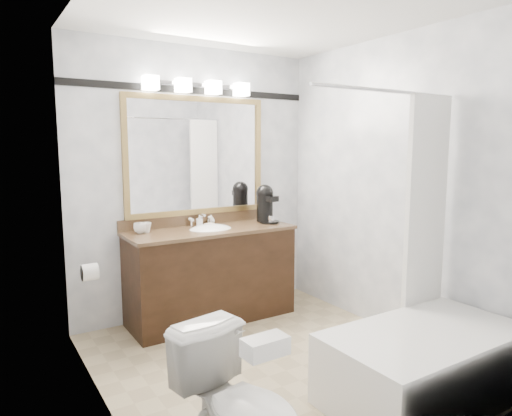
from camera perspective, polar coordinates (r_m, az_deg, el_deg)
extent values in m
cube|color=tan|center=(3.59, 2.16, -18.71)|extent=(2.40, 2.60, 0.01)
cube|color=white|center=(3.34, 2.40, 23.57)|extent=(2.40, 2.60, 0.01)
cube|color=white|center=(4.37, -7.47, 3.18)|extent=(2.40, 0.01, 2.50)
cube|color=white|center=(2.29, 21.09, -1.47)|extent=(2.40, 0.01, 2.50)
cube|color=white|center=(2.74, -18.99, 0.09)|extent=(0.01, 2.60, 2.50)
cube|color=white|center=(4.03, 16.55, 2.54)|extent=(0.01, 2.60, 2.50)
cube|color=black|center=(4.26, -5.62, -8.42)|extent=(1.50, 0.55, 0.82)
cube|color=brown|center=(4.16, -5.70, -2.79)|extent=(1.53, 0.58, 0.03)
cube|color=brown|center=(4.39, -7.28, -1.40)|extent=(1.53, 0.03, 0.10)
ellipsoid|color=white|center=(4.16, -5.70, -2.99)|extent=(0.44, 0.34, 0.14)
cube|color=#A4844A|center=(4.35, -7.52, 13.38)|extent=(1.40, 0.04, 0.05)
cube|color=#A4844A|center=(4.37, -7.27, -0.44)|extent=(1.40, 0.04, 0.05)
cube|color=#A4844A|center=(4.09, -16.05, 6.14)|extent=(0.05, 0.04, 1.00)
cube|color=#A4844A|center=(4.65, 0.22, 6.61)|extent=(0.05, 0.04, 1.00)
cube|color=white|center=(4.34, -7.42, 6.45)|extent=(1.30, 0.01, 1.00)
cube|color=silver|center=(4.36, -7.49, 15.03)|extent=(0.90, 0.05, 0.03)
cube|color=white|center=(4.14, -13.05, 15.01)|extent=(0.12, 0.12, 0.12)
cube|color=white|center=(4.25, -9.10, 14.92)|extent=(0.12, 0.12, 0.12)
cube|color=white|center=(4.37, -5.36, 14.77)|extent=(0.12, 0.12, 0.12)
cube|color=white|center=(4.52, -1.85, 14.58)|extent=(0.12, 0.12, 0.12)
cube|color=black|center=(4.37, -7.62, 14.34)|extent=(2.40, 0.01, 0.06)
cube|color=white|center=(3.22, 20.35, -17.91)|extent=(1.30, 0.72, 0.45)
cylinder|color=silver|center=(3.18, 16.28, 13.87)|extent=(1.30, 0.02, 0.02)
cube|color=white|center=(3.50, 20.49, 0.37)|extent=(0.40, 0.04, 1.55)
cylinder|color=white|center=(3.50, -20.08, -7.54)|extent=(0.11, 0.12, 0.12)
imported|color=white|center=(2.36, -1.90, -23.89)|extent=(0.52, 0.76, 0.72)
cube|color=white|center=(2.02, 1.17, -16.90)|extent=(0.20, 0.11, 0.08)
cylinder|color=black|center=(4.43, 1.69, -1.76)|extent=(0.19, 0.19, 0.02)
cylinder|color=black|center=(4.46, 1.10, 0.10)|extent=(0.16, 0.16, 0.28)
sphere|color=black|center=(4.44, 1.10, 1.88)|extent=(0.17, 0.17, 0.17)
cube|color=black|center=(4.39, 1.90, 1.17)|extent=(0.13, 0.13, 0.05)
cylinder|color=silver|center=(4.41, 1.89, -1.38)|extent=(0.06, 0.06, 0.06)
imported|color=white|center=(4.05, -14.28, -2.44)|extent=(0.13, 0.13, 0.09)
imported|color=white|center=(4.07, -13.59, -2.39)|extent=(0.12, 0.12, 0.09)
imported|color=white|center=(4.26, -7.08, -1.60)|extent=(0.06, 0.06, 0.11)
imported|color=white|center=(4.40, -5.63, -1.43)|extent=(0.09, 0.09, 0.09)
cube|color=beige|center=(4.28, -5.87, -2.10)|extent=(0.10, 0.09, 0.03)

